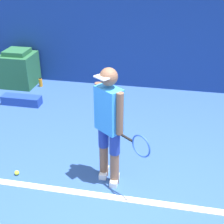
# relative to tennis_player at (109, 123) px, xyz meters

# --- Properties ---
(back_wall) EXTENTS (24.00, 0.10, 2.77)m
(back_wall) POSITION_rel_tennis_player_xyz_m (0.18, 3.36, 0.48)
(back_wall) COLOR navy
(back_wall) RESTS_ON ground_plane
(court_baseline) EXTENTS (21.60, 0.10, 0.01)m
(court_baseline) POSITION_rel_tennis_player_xyz_m (0.18, -0.35, -0.90)
(court_baseline) COLOR white
(court_baseline) RESTS_ON ground_plane
(tennis_player) EXTENTS (0.77, 0.62, 1.63)m
(tennis_player) POSITION_rel_tennis_player_xyz_m (0.00, 0.00, 0.00)
(tennis_player) COLOR brown
(tennis_player) RESTS_ON ground_plane
(tennis_ball) EXTENTS (0.07, 0.07, 0.07)m
(tennis_ball) POSITION_rel_tennis_player_xyz_m (-1.31, -0.17, -0.87)
(tennis_ball) COLOR #D1E533
(tennis_ball) RESTS_ON ground_plane
(covered_chair) EXTENTS (0.72, 0.70, 0.84)m
(covered_chair) POSITION_rel_tennis_player_xyz_m (-2.71, 2.91, -0.51)
(covered_chair) COLOR #28663D
(covered_chair) RESTS_ON ground_plane
(equipment_bag) EXTENTS (0.80, 0.25, 0.18)m
(equipment_bag) POSITION_rel_tennis_player_xyz_m (-2.24, 1.95, -0.81)
(equipment_bag) COLOR #1E3D99
(equipment_bag) RESTS_ON ground_plane
(water_bottle) EXTENTS (0.08, 0.08, 0.21)m
(water_bottle) POSITION_rel_tennis_player_xyz_m (-2.22, 2.90, -0.81)
(water_bottle) COLOR orange
(water_bottle) RESTS_ON ground_plane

